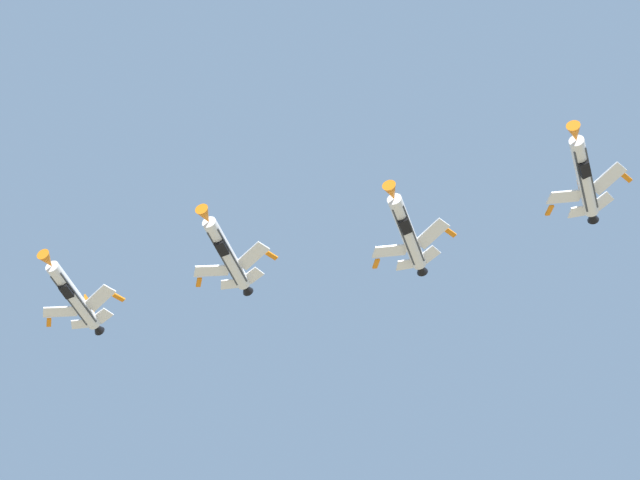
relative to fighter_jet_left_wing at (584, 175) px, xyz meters
The scene contains 4 objects.
fighter_jet_left_wing is the anchor object (origin of this frame).
fighter_jet_right_wing 20.95m from the fighter_jet_left_wing, 138.81° to the left, with size 11.83×13.61×4.55m.
fighter_jet_left_outer 42.43m from the fighter_jet_left_wing, 143.33° to the left, with size 11.88×13.61×4.38m.
fighter_jet_right_outer 62.82m from the fighter_jet_left_wing, 142.28° to the left, with size 11.89×13.61×4.38m.
Camera 1 is at (-0.50, -7.18, 1.51)m, focal length 70.14 mm.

